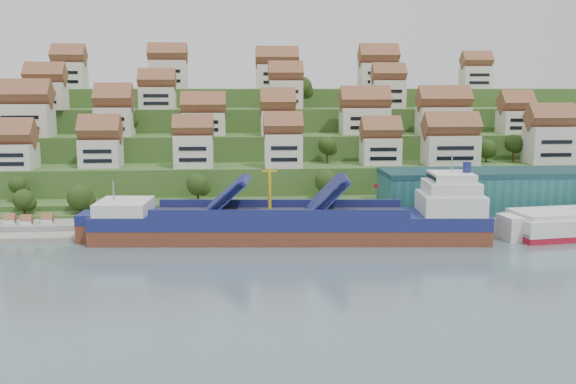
{
  "coord_description": "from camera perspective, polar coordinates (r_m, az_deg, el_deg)",
  "views": [
    {
      "loc": [
        -11.86,
        -129.89,
        31.68
      ],
      "look_at": [
        -0.83,
        14.0,
        8.0
      ],
      "focal_mm": 40.0,
      "sensor_mm": 36.0,
      "label": 1
    }
  ],
  "objects": [
    {
      "name": "warehouse",
      "position": [
        162.03,
        18.89,
        0.12
      ],
      "size": [
        60.0,
        15.0,
        10.0
      ],
      "primitive_type": "cube",
      "color": "#235F5E",
      "rests_on": "quay"
    },
    {
      "name": "hillside_village",
      "position": [
        190.55,
        -1.32,
        7.04
      ],
      "size": [
        156.21,
        64.37,
        29.34
      ],
      "color": "beige",
      "rests_on": "ground"
    },
    {
      "name": "cargo_ship",
      "position": [
        133.82,
        1.13,
        -2.88
      ],
      "size": [
        82.03,
        18.74,
        18.08
      ],
      "rotation": [
        0.0,
        0.0,
        -0.08
      ],
      "color": "brown",
      "rests_on": "ground"
    },
    {
      "name": "hillside_trees",
      "position": [
        175.73,
        -3.76,
        4.56
      ],
      "size": [
        143.82,
        62.27,
        31.61
      ],
      "color": "#284216",
      "rests_on": "ground"
    },
    {
      "name": "ground",
      "position": [
        134.22,
        0.81,
        -4.33
      ],
      "size": [
        300.0,
        300.0,
        0.0
      ],
      "primitive_type": "plane",
      "color": "slate",
      "rests_on": "ground"
    },
    {
      "name": "beach_huts",
      "position": [
        151.56,
        -22.83,
        -2.68
      ],
      "size": [
        14.4,
        3.7,
        2.2
      ],
      "color": "white",
      "rests_on": "pebble_beach"
    },
    {
      "name": "quay",
      "position": [
        151.47,
        7.86,
        -2.42
      ],
      "size": [
        180.0,
        14.0,
        2.2
      ],
      "primitive_type": "cube",
      "color": "gray",
      "rests_on": "ground"
    },
    {
      "name": "hillside",
      "position": [
        234.68,
        -1.47,
        4.18
      ],
      "size": [
        260.0,
        128.0,
        31.0
      ],
      "color": "#2D4C1E",
      "rests_on": "ground"
    },
    {
      "name": "flagpole",
      "position": [
        145.19,
        7.6,
        -0.6
      ],
      "size": [
        1.28,
        0.16,
        8.0
      ],
      "color": "gray",
      "rests_on": "quay"
    },
    {
      "name": "pebble_beach",
      "position": [
        152.42,
        -21.93,
        -3.17
      ],
      "size": [
        45.0,
        20.0,
        1.0
      ],
      "primitive_type": "cube",
      "color": "gray",
      "rests_on": "ground"
    }
  ]
}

